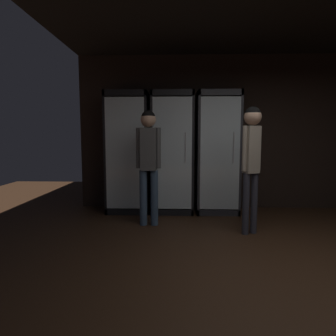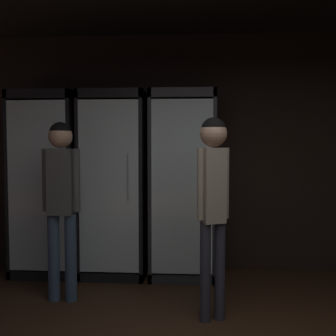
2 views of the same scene
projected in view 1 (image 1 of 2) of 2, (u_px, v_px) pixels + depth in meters
ground_plane at (316, 293)px, 2.42m from camera, size 12.00×12.00×0.00m
wall_back at (241, 133)px, 5.29m from camera, size 6.00×0.06×2.80m
cooler_far_left at (129, 154)px, 5.08m from camera, size 0.73×0.64×2.09m
cooler_left at (173, 154)px, 5.06m from camera, size 0.73×0.64×2.09m
cooler_center at (217, 154)px, 5.03m from camera, size 0.73×0.64×2.09m
shopper_near at (148, 155)px, 4.20m from camera, size 0.37×0.23×1.70m
shopper_far at (252, 151)px, 3.81m from camera, size 0.27×0.23×1.72m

